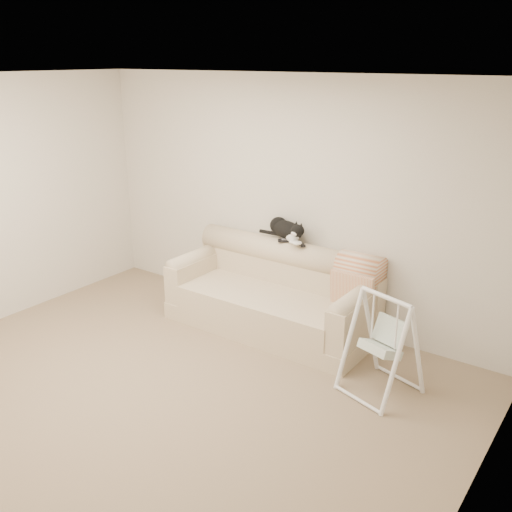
{
  "coord_description": "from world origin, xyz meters",
  "views": [
    {
      "loc": [
        3.12,
        -3.03,
        2.75
      ],
      "look_at": [
        0.07,
        1.27,
        0.9
      ],
      "focal_mm": 40.0,
      "sensor_mm": 36.0,
      "label": 1
    }
  ],
  "objects_px": {
    "remote_a": "(286,240)",
    "tuxedo_cat": "(286,230)",
    "baby_swing": "(383,344)",
    "remote_b": "(301,244)",
    "sofa": "(274,296)"
  },
  "relations": [
    {
      "from": "sofa",
      "to": "baby_swing",
      "type": "bearing_deg",
      "value": -19.54
    },
    {
      "from": "remote_b",
      "to": "tuxedo_cat",
      "type": "distance_m",
      "value": 0.24
    },
    {
      "from": "sofa",
      "to": "remote_a",
      "type": "xyz_separation_m",
      "value": [
        0.01,
        0.22,
        0.56
      ]
    },
    {
      "from": "sofa",
      "to": "tuxedo_cat",
      "type": "height_order",
      "value": "tuxedo_cat"
    },
    {
      "from": "remote_a",
      "to": "remote_b",
      "type": "xyz_separation_m",
      "value": [
        0.18,
        -0.01,
        -0.0
      ]
    },
    {
      "from": "remote_a",
      "to": "remote_b",
      "type": "relative_size",
      "value": 1.11
    },
    {
      "from": "baby_swing",
      "to": "remote_a",
      "type": "bearing_deg",
      "value": 153.11
    },
    {
      "from": "remote_b",
      "to": "tuxedo_cat",
      "type": "relative_size",
      "value": 0.26
    },
    {
      "from": "remote_b",
      "to": "baby_swing",
      "type": "distance_m",
      "value": 1.53
    },
    {
      "from": "tuxedo_cat",
      "to": "baby_swing",
      "type": "distance_m",
      "value": 1.76
    },
    {
      "from": "remote_a",
      "to": "remote_b",
      "type": "bearing_deg",
      "value": -1.72
    },
    {
      "from": "sofa",
      "to": "remote_b",
      "type": "distance_m",
      "value": 0.62
    },
    {
      "from": "tuxedo_cat",
      "to": "baby_swing",
      "type": "bearing_deg",
      "value": -27.8
    },
    {
      "from": "remote_a",
      "to": "tuxedo_cat",
      "type": "distance_m",
      "value": 0.12
    },
    {
      "from": "remote_a",
      "to": "remote_b",
      "type": "distance_m",
      "value": 0.18
    }
  ]
}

